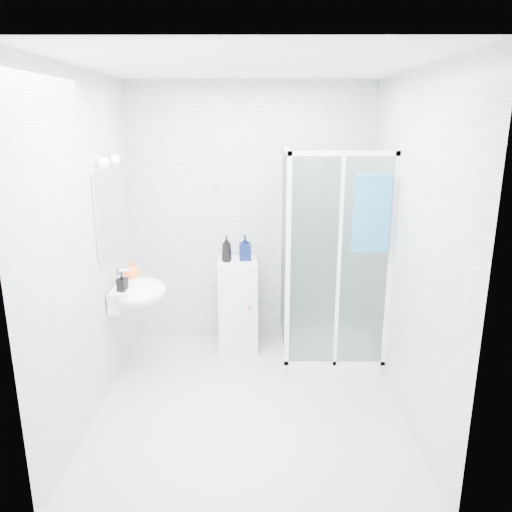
{
  "coord_description": "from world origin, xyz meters",
  "views": [
    {
      "loc": [
        0.07,
        -3.63,
        2.26
      ],
      "look_at": [
        0.05,
        0.35,
        1.15
      ],
      "focal_mm": 35.0,
      "sensor_mm": 36.0,
      "label": 1
    }
  ],
  "objects_px": {
    "shampoo_bottle_a": "(227,249)",
    "shower_enclosure": "(322,316)",
    "soap_dispenser_black": "(122,282)",
    "wall_basin": "(137,292)",
    "shampoo_bottle_b": "(245,247)",
    "hand_towel": "(372,212)",
    "storage_cabinet": "(238,305)",
    "soap_dispenser_orange": "(132,270)"
  },
  "relations": [
    {
      "from": "shampoo_bottle_a",
      "to": "shower_enclosure",
      "type": "bearing_deg",
      "value": -12.95
    },
    {
      "from": "shampoo_bottle_a",
      "to": "soap_dispenser_black",
      "type": "distance_m",
      "value": 1.08
    },
    {
      "from": "wall_basin",
      "to": "shampoo_bottle_b",
      "type": "xyz_separation_m",
      "value": [
        0.93,
        0.58,
        0.25
      ]
    },
    {
      "from": "shower_enclosure",
      "to": "hand_towel",
      "type": "relative_size",
      "value": 3.1
    },
    {
      "from": "storage_cabinet",
      "to": "soap_dispenser_black",
      "type": "distance_m",
      "value": 1.27
    },
    {
      "from": "shampoo_bottle_b",
      "to": "soap_dispenser_orange",
      "type": "relative_size",
      "value": 1.4
    },
    {
      "from": "hand_towel",
      "to": "shampoo_bottle_b",
      "type": "relative_size",
      "value": 2.6
    },
    {
      "from": "hand_towel",
      "to": "shower_enclosure",
      "type": "bearing_deg",
      "value": 128.57
    },
    {
      "from": "hand_towel",
      "to": "soap_dispenser_orange",
      "type": "relative_size",
      "value": 3.65
    },
    {
      "from": "shower_enclosure",
      "to": "shampoo_bottle_a",
      "type": "xyz_separation_m",
      "value": [
        -0.9,
        0.21,
        0.6
      ]
    },
    {
      "from": "soap_dispenser_orange",
      "to": "shampoo_bottle_b",
      "type": "bearing_deg",
      "value": 23.97
    },
    {
      "from": "shower_enclosure",
      "to": "soap_dispenser_orange",
      "type": "bearing_deg",
      "value": -174.1
    },
    {
      "from": "shower_enclosure",
      "to": "wall_basin",
      "type": "bearing_deg",
      "value": -169.19
    },
    {
      "from": "shampoo_bottle_a",
      "to": "shampoo_bottle_b",
      "type": "distance_m",
      "value": 0.18
    },
    {
      "from": "shampoo_bottle_a",
      "to": "soap_dispenser_black",
      "type": "height_order",
      "value": "shampoo_bottle_a"
    },
    {
      "from": "soap_dispenser_black",
      "to": "wall_basin",
      "type": "bearing_deg",
      "value": 65.22
    },
    {
      "from": "shower_enclosure",
      "to": "soap_dispenser_orange",
      "type": "distance_m",
      "value": 1.8
    },
    {
      "from": "wall_basin",
      "to": "soap_dispenser_black",
      "type": "height_order",
      "value": "soap_dispenser_black"
    },
    {
      "from": "shampoo_bottle_b",
      "to": "soap_dispenser_black",
      "type": "bearing_deg",
      "value": -143.51
    },
    {
      "from": "storage_cabinet",
      "to": "hand_towel",
      "type": "xyz_separation_m",
      "value": [
        1.12,
        -0.64,
        1.06
      ]
    },
    {
      "from": "shower_enclosure",
      "to": "soap_dispenser_orange",
      "type": "relative_size",
      "value": 11.31
    },
    {
      "from": "storage_cabinet",
      "to": "shampoo_bottle_a",
      "type": "height_order",
      "value": "shampoo_bottle_a"
    },
    {
      "from": "shower_enclosure",
      "to": "shampoo_bottle_b",
      "type": "distance_m",
      "value": 0.98
    },
    {
      "from": "soap_dispenser_orange",
      "to": "soap_dispenser_black",
      "type": "relative_size",
      "value": 1.09
    },
    {
      "from": "shower_enclosure",
      "to": "soap_dispenser_orange",
      "type": "xyz_separation_m",
      "value": [
        -1.72,
        -0.18,
        0.5
      ]
    },
    {
      "from": "shampoo_bottle_a",
      "to": "soap_dispenser_black",
      "type": "bearing_deg",
      "value": -140.35
    },
    {
      "from": "wall_basin",
      "to": "hand_towel",
      "type": "relative_size",
      "value": 0.87
    },
    {
      "from": "shower_enclosure",
      "to": "wall_basin",
      "type": "distance_m",
      "value": 1.72
    },
    {
      "from": "soap_dispenser_orange",
      "to": "shampoo_bottle_a",
      "type": "bearing_deg",
      "value": 25.22
    },
    {
      "from": "wall_basin",
      "to": "hand_towel",
      "type": "height_order",
      "value": "hand_towel"
    },
    {
      "from": "storage_cabinet",
      "to": "shampoo_bottle_a",
      "type": "distance_m",
      "value": 0.6
    },
    {
      "from": "shampoo_bottle_a",
      "to": "soap_dispenser_orange",
      "type": "xyz_separation_m",
      "value": [
        -0.82,
        -0.39,
        -0.1
      ]
    },
    {
      "from": "shower_enclosure",
      "to": "hand_towel",
      "type": "bearing_deg",
      "value": -51.43
    },
    {
      "from": "wall_basin",
      "to": "shampoo_bottle_a",
      "type": "relative_size",
      "value": 2.21
    },
    {
      "from": "wall_basin",
      "to": "storage_cabinet",
      "type": "bearing_deg",
      "value": 33.25
    },
    {
      "from": "soap_dispenser_orange",
      "to": "storage_cabinet",
      "type": "bearing_deg",
      "value": 24.58
    },
    {
      "from": "wall_basin",
      "to": "shampoo_bottle_a",
      "type": "bearing_deg",
      "value": 34.87
    },
    {
      "from": "wall_basin",
      "to": "soap_dispenser_black",
      "type": "bearing_deg",
      "value": -114.78
    },
    {
      "from": "storage_cabinet",
      "to": "soap_dispenser_black",
      "type": "relative_size",
      "value": 5.68
    },
    {
      "from": "storage_cabinet",
      "to": "soap_dispenser_black",
      "type": "xyz_separation_m",
      "value": [
        -0.93,
        -0.72,
        0.48
      ]
    },
    {
      "from": "storage_cabinet",
      "to": "shampoo_bottle_a",
      "type": "bearing_deg",
      "value": -164.41
    },
    {
      "from": "wall_basin",
      "to": "hand_towel",
      "type": "distance_m",
      "value": 2.11
    }
  ]
}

